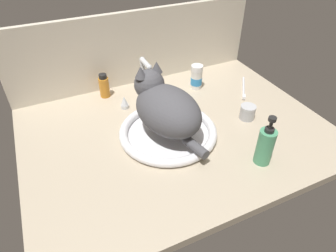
{
  "coord_description": "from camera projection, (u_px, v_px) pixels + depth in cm",
  "views": [
    {
      "loc": [
        -38.96,
        -75.04,
        71.17
      ],
      "look_at": [
        -4.26,
        -0.63,
        7.0
      ],
      "focal_mm": 31.66,
      "sensor_mm": 36.0,
      "label": 1
    }
  ],
  "objects": [
    {
      "name": "sink_basin",
      "position": [
        168.0,
        132.0,
        1.06
      ],
      "size": [
        34.98,
        34.98,
        3.08
      ],
      "color": "white",
      "rests_on": "countertop"
    },
    {
      "name": "faucet",
      "position": [
        144.0,
        87.0,
        1.18
      ],
      "size": [
        20.36,
        9.94,
        20.5
      ],
      "color": "silver",
      "rests_on": "countertop"
    },
    {
      "name": "soap_pump_bottle",
      "position": [
        265.0,
        146.0,
        0.92
      ],
      "size": [
        5.3,
        5.3,
        17.62
      ],
      "color": "#4C9E70",
      "rests_on": "countertop"
    },
    {
      "name": "toothbrush",
      "position": [
        244.0,
        88.0,
        1.31
      ],
      "size": [
        12.25,
        16.14,
        1.7
      ],
      "color": "silver",
      "rests_on": "countertop"
    },
    {
      "name": "amber_bottle",
      "position": [
        104.0,
        86.0,
        1.24
      ],
      "size": [
        4.25,
        4.25,
        10.38
      ],
      "color": "#C67A23",
      "rests_on": "countertop"
    },
    {
      "name": "backsplash_wall",
      "position": [
        136.0,
        51.0,
        1.29
      ],
      "size": [
        109.21,
        2.4,
        34.77
      ],
      "primitive_type": "cube",
      "color": "beige",
      "rests_on": "ground"
    },
    {
      "name": "metal_jar",
      "position": [
        247.0,
        112.0,
        1.13
      ],
      "size": [
        5.84,
        5.84,
        5.6
      ],
      "color": "#B2B5BA",
      "rests_on": "countertop"
    },
    {
      "name": "cat",
      "position": [
        164.0,
        106.0,
        1.01
      ],
      "size": [
        24.13,
        36.25,
        20.48
      ],
      "color": "#4C4C51",
      "rests_on": "sink_basin"
    },
    {
      "name": "pill_bottle",
      "position": [
        196.0,
        78.0,
        1.3
      ],
      "size": [
        5.11,
        5.11,
        10.81
      ],
      "color": "white",
      "rests_on": "countertop"
    },
    {
      "name": "countertop",
      "position": [
        178.0,
        134.0,
        1.09
      ],
      "size": [
        109.21,
        79.87,
        3.0
      ],
      "primitive_type": "cube",
      "color": "#B7A88E",
      "rests_on": "ground"
    }
  ]
}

